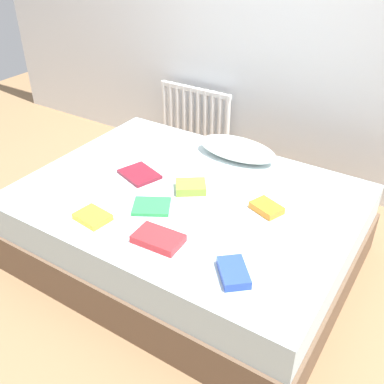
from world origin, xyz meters
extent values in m
plane|color=#93704C|center=(0.00, 0.00, 0.00)|extent=(8.00, 8.00, 0.00)
cube|color=brown|center=(0.00, 0.00, 0.14)|extent=(2.00, 1.50, 0.28)
cube|color=silver|center=(0.00, 0.00, 0.39)|extent=(1.96, 1.46, 0.22)
cylinder|color=white|center=(-1.03, 1.20, 0.40)|extent=(0.04, 0.04, 0.53)
cylinder|color=white|center=(-0.96, 1.20, 0.40)|extent=(0.04, 0.04, 0.53)
cylinder|color=white|center=(-0.89, 1.20, 0.40)|extent=(0.04, 0.04, 0.53)
cylinder|color=white|center=(-0.81, 1.20, 0.40)|extent=(0.04, 0.04, 0.53)
cylinder|color=white|center=(-0.74, 1.20, 0.40)|extent=(0.04, 0.04, 0.53)
cylinder|color=white|center=(-0.67, 1.20, 0.40)|extent=(0.04, 0.04, 0.53)
cylinder|color=white|center=(-0.60, 1.20, 0.40)|extent=(0.04, 0.04, 0.53)
cylinder|color=white|center=(-0.53, 1.20, 0.40)|extent=(0.04, 0.04, 0.53)
cylinder|color=white|center=(-0.46, 1.20, 0.40)|extent=(0.04, 0.04, 0.53)
cylinder|color=white|center=(-0.38, 1.20, 0.40)|extent=(0.04, 0.04, 0.53)
cube|color=white|center=(-0.71, 1.20, 0.64)|extent=(0.69, 0.04, 0.04)
cube|color=white|center=(-0.71, 1.20, 0.15)|extent=(0.69, 0.04, 0.04)
ellipsoid|color=white|center=(0.04, 0.56, 0.56)|extent=(0.56, 0.26, 0.13)
cube|color=maroon|center=(-0.37, 0.01, 0.51)|extent=(0.30, 0.26, 0.02)
cube|color=#8CC638|center=(0.00, 0.04, 0.52)|extent=(0.23, 0.22, 0.05)
cube|color=yellow|center=(-0.29, -0.51, 0.52)|extent=(0.20, 0.16, 0.04)
cube|color=orange|center=(0.48, 0.09, 0.52)|extent=(0.20, 0.17, 0.04)
cube|color=#2847B7|center=(0.57, -0.49, 0.52)|extent=(0.23, 0.23, 0.05)
cube|color=green|center=(-0.09, -0.24, 0.51)|extent=(0.27, 0.26, 0.02)
cube|color=red|center=(0.13, -0.47, 0.52)|extent=(0.26, 0.17, 0.04)
camera|label=1|loc=(1.25, -1.90, 1.97)|focal=42.02mm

